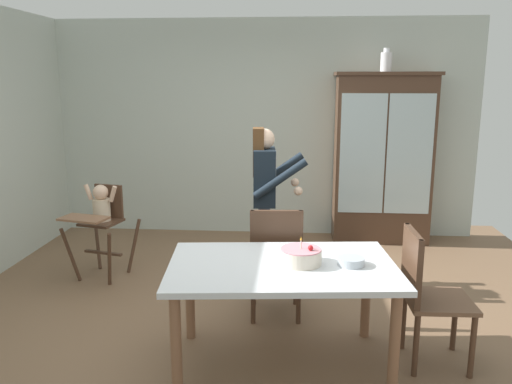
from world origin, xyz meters
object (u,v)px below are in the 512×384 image
(serving_bowl, at_px, (351,261))
(dining_chair_far_side, at_px, (276,255))
(china_cabinet, at_px, (383,158))
(high_chair_with_toddler, at_px, (101,214))
(dining_table, at_px, (282,276))
(birthday_cake, at_px, (301,256))
(adult_person, at_px, (265,188))
(dining_chair_right_end, at_px, (425,288))
(ceramic_vase, at_px, (386,61))

(serving_bowl, distance_m, dining_chair_far_side, 0.89)
(china_cabinet, bearing_deg, high_chair_with_toddler, -153.84)
(dining_table, height_order, birthday_cake, birthday_cake)
(china_cabinet, bearing_deg, dining_table, -110.82)
(adult_person, height_order, dining_chair_right_end, adult_person)
(dining_table, xyz_separation_m, birthday_cake, (0.13, 0.01, 0.14))
(ceramic_vase, bearing_deg, dining_table, -110.51)
(ceramic_vase, bearing_deg, serving_bowl, -102.41)
(dining_table, xyz_separation_m, serving_bowl, (0.46, 0.01, 0.12))
(ceramic_vase, height_order, serving_bowl, ceramic_vase)
(dining_chair_far_side, bearing_deg, serving_bowl, 123.95)
(high_chair_with_toddler, height_order, dining_chair_far_side, dining_chair_far_side)
(dining_table, bearing_deg, dining_chair_far_side, 95.61)
(serving_bowl, xyz_separation_m, dining_chair_right_end, (0.52, 0.09, -0.21))
(dining_table, relative_size, dining_chair_right_end, 1.68)
(dining_table, bearing_deg, dining_chair_right_end, 5.80)
(dining_chair_far_side, bearing_deg, birthday_cake, 102.07)
(china_cabinet, relative_size, high_chair_with_toddler, 2.16)
(high_chair_with_toddler, distance_m, dining_chair_right_end, 3.15)
(ceramic_vase, xyz_separation_m, dining_chair_far_side, (-1.18, -2.28, -1.61))
(dining_chair_right_end, bearing_deg, adult_person, 41.31)
(dining_chair_far_side, bearing_deg, china_cabinet, -121.52)
(china_cabinet, bearing_deg, adult_person, -129.90)
(dining_chair_far_side, distance_m, dining_chair_right_end, 1.20)
(high_chair_with_toddler, bearing_deg, birthday_cake, -23.77)
(china_cabinet, bearing_deg, dining_chair_right_end, -92.99)
(adult_person, height_order, dining_chair_far_side, adult_person)
(adult_person, distance_m, dining_chair_right_end, 1.79)
(high_chair_with_toddler, height_order, serving_bowl, high_chair_with_toddler)
(dining_chair_far_side, bearing_deg, dining_chair_right_end, 146.63)
(dining_table, xyz_separation_m, dining_chair_far_side, (-0.07, 0.69, -0.09))
(high_chair_with_toddler, relative_size, birthday_cake, 3.39)
(birthday_cake, height_order, serving_bowl, birthday_cake)
(ceramic_vase, bearing_deg, dining_chair_right_end, -92.66)
(adult_person, bearing_deg, dining_chair_far_side, -173.61)
(china_cabinet, distance_m, ceramic_vase, 1.14)
(adult_person, distance_m, serving_bowl, 1.53)
(ceramic_vase, distance_m, dining_chair_right_end, 3.30)
(dining_table, bearing_deg, serving_bowl, 1.32)
(china_cabinet, xyz_separation_m, dining_chair_far_side, (-1.20, -2.28, -0.47))
(adult_person, relative_size, dining_chair_right_end, 1.59)
(high_chair_with_toddler, bearing_deg, dining_chair_far_side, -11.21)
(birthday_cake, bearing_deg, dining_chair_far_side, 105.83)
(china_cabinet, height_order, serving_bowl, china_cabinet)
(adult_person, distance_m, dining_chair_far_side, 0.81)
(high_chair_with_toddler, bearing_deg, china_cabinet, 39.77)
(china_cabinet, height_order, ceramic_vase, ceramic_vase)
(adult_person, xyz_separation_m, serving_bowl, (0.66, -1.37, -0.20))
(china_cabinet, height_order, high_chair_with_toddler, china_cabinet)
(dining_table, bearing_deg, ceramic_vase, 69.49)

